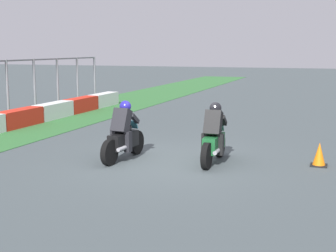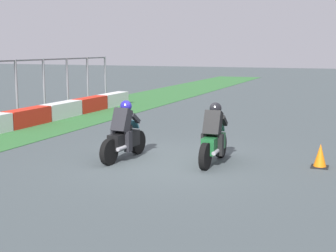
{
  "view_description": "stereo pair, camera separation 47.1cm",
  "coord_description": "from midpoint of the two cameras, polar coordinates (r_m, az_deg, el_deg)",
  "views": [
    {
      "loc": [
        -10.99,
        -3.92,
        2.82
      ],
      "look_at": [
        0.12,
        0.05,
        0.9
      ],
      "focal_mm": 51.09,
      "sensor_mm": 36.0,
      "label": 1
    },
    {
      "loc": [
        -10.82,
        -4.36,
        2.82
      ],
      "look_at": [
        0.12,
        0.05,
        0.9
      ],
      "focal_mm": 51.09,
      "sensor_mm": 36.0,
      "label": 2
    }
  ],
  "objects": [
    {
      "name": "ground_plane",
      "position": [
        12.0,
        -1.08,
        -4.35
      ],
      "size": [
        120.0,
        120.0,
        0.0
      ],
      "primitive_type": "plane",
      "color": "#444E51"
    },
    {
      "name": "rider_lane_a",
      "position": [
        11.85,
        4.37,
        -1.47
      ],
      "size": [
        2.04,
        0.54,
        1.51
      ],
      "rotation": [
        0.0,
        0.0,
        0.01
      ],
      "color": "black",
      "rests_on": "ground_plane"
    },
    {
      "name": "rider_lane_b",
      "position": [
        12.25,
        -6.44,
        -1.15
      ],
      "size": [
        2.04,
        0.55,
        1.51
      ],
      "rotation": [
        0.0,
        0.0,
        -0.07
      ],
      "color": "black",
      "rests_on": "ground_plane"
    },
    {
      "name": "traffic_cone",
      "position": [
        12.07,
        16.54,
        -3.35
      ],
      "size": [
        0.4,
        0.4,
        0.58
      ],
      "color": "black",
      "rests_on": "ground_plane"
    }
  ]
}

